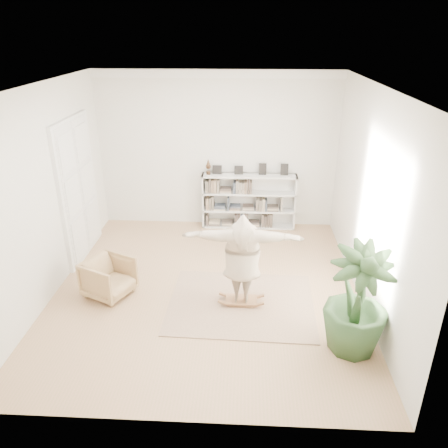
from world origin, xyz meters
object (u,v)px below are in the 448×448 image
object	(u,v)px
armchair	(109,277)
rocker_board	(241,300)
houseplant	(357,301)
person	(242,257)
bookshelf	(248,202)

from	to	relation	value
armchair	rocker_board	xyz separation A→B (m)	(2.37, -0.18, -0.28)
houseplant	person	bearing A→B (deg)	147.62
rocker_board	bookshelf	bearing A→B (deg)	89.92
rocker_board	houseplant	xyz separation A→B (m)	(1.66, -1.05, 0.77)
person	bookshelf	bearing A→B (deg)	-90.08
person	rocker_board	bearing A→B (deg)	-151.65
bookshelf	armchair	xyz separation A→B (m)	(-2.47, -3.09, -0.29)
armchair	person	bearing A→B (deg)	-69.06
bookshelf	rocker_board	xyz separation A→B (m)	(-0.11, -3.27, -0.56)
rocker_board	houseplant	size ratio (longest dim) A/B	0.33
person	houseplant	world-z (taller)	person
bookshelf	person	world-z (taller)	person
bookshelf	person	bearing A→B (deg)	-91.86
bookshelf	houseplant	bearing A→B (deg)	-70.23
rocker_board	houseplant	world-z (taller)	houseplant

